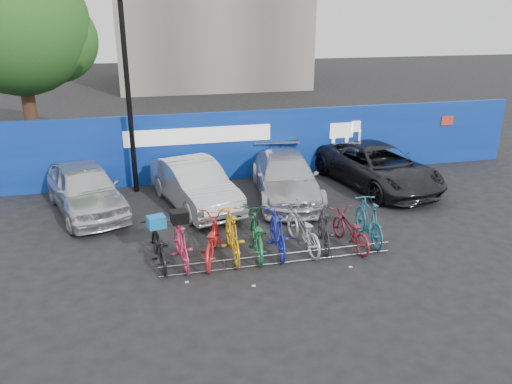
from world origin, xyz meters
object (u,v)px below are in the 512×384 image
object	(u,v)px
car_2	(286,177)
bike_8	(350,230)
lamppost	(128,92)
car_3	(377,166)
bike_6	(302,229)
tree	(24,27)
bike_0	(158,246)
bike_7	(324,229)
bike_4	(256,233)
bike_3	(232,234)
bike_2	(211,239)
car_1	(194,184)
bike_1	(181,243)
bike_rack	(279,259)
bike_9	(369,220)
car_0	(85,189)
bike_5	(277,232)

from	to	relation	value
car_2	bike_8	size ratio (longest dim) A/B	2.66
lamppost	car_3	distance (m)	8.47
bike_6	bike_8	size ratio (longest dim) A/B	1.12
tree	bike_0	size ratio (longest dim) A/B	4.38
car_2	bike_7	world-z (taller)	car_2
lamppost	bike_4	distance (m)	6.58
bike_3	bike_2	bearing A→B (deg)	2.37
car_1	car_2	world-z (taller)	car_1
bike_1	bike_4	size ratio (longest dim) A/B	0.88
bike_2	bike_7	world-z (taller)	bike_2
bike_2	car_3	bearing A→B (deg)	-132.80
tree	bike_3	world-z (taller)	tree
car_1	car_2	size ratio (longest dim) A/B	0.91
bike_rack	car_3	size ratio (longest dim) A/B	1.10
bike_rack	bike_0	bearing A→B (deg)	165.42
bike_6	bike_7	distance (m)	0.55
bike_7	bike_9	size ratio (longest dim) A/B	0.89
bike_1	bike_2	bearing A→B (deg)	-179.97
car_0	car_3	distance (m)	9.39
lamppost	bike_rack	size ratio (longest dim) A/B	1.09
car_0	car_3	bearing A→B (deg)	-16.57
bike_7	car_1	bearing A→B (deg)	-39.96
bike_8	bike_9	xyz separation A→B (m)	(0.61, 0.22, 0.11)
car_0	bike_8	distance (m)	7.75
car_3	bike_7	distance (m)	5.23
car_1	bike_5	bearing A→B (deg)	-81.45
bike_1	bike_7	size ratio (longest dim) A/B	1.05
car_3	bike_2	xyz separation A→B (m)	(-6.25, -3.95, -0.18)
bike_rack	bike_8	world-z (taller)	bike_8
bike_6	bike_9	xyz separation A→B (m)	(1.80, 0.01, 0.05)
lamppost	bike_8	distance (m)	8.06
car_2	bike_6	distance (m)	3.65
bike_rack	bike_8	xyz separation A→B (m)	(2.00, 0.52, 0.30)
car_1	bike_rack	bearing A→B (deg)	-86.40
car_1	bike_9	bearing A→B (deg)	-56.05
bike_rack	bike_8	size ratio (longest dim) A/B	3.18
lamppost	bike_2	xyz separation A→B (m)	(1.71, -5.32, -2.74)
car_1	bike_8	xyz separation A→B (m)	(3.47, -3.70, -0.24)
bike_0	bike_7	world-z (taller)	bike_7
tree	car_3	bearing A→B (deg)	-27.62
bike_4	bike_8	bearing A→B (deg)	-178.36
car_1	car_3	bearing A→B (deg)	-11.83
lamppost	bike_2	size ratio (longest dim) A/B	3.04
car_1	bike_8	distance (m)	5.08
car_1	bike_6	distance (m)	4.17
tree	car_0	bearing A→B (deg)	-70.77
bike_0	bike_4	size ratio (longest dim) A/B	0.89
bike_4	bike_6	size ratio (longest dim) A/B	1.02
bike_0	bike_6	xyz separation A→B (m)	(3.55, 0.01, 0.05)
tree	bike_2	bearing A→B (deg)	-62.10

